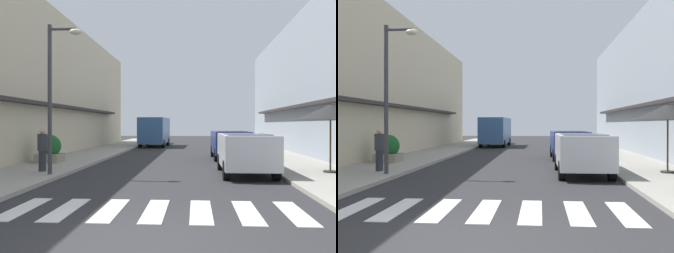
% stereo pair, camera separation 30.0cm
% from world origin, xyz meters
% --- Properties ---
extents(ground_plane, '(79.37, 79.37, 0.00)m').
position_xyz_m(ground_plane, '(0.00, 14.43, 0.00)').
color(ground_plane, '#2B2B2D').
extents(sidewalk_left, '(3.06, 50.51, 0.12)m').
position_xyz_m(sidewalk_left, '(-5.21, 14.43, 0.06)').
color(sidewalk_left, '#9E998E').
rests_on(sidewalk_left, ground_plane).
extents(sidewalk_right, '(3.06, 50.51, 0.12)m').
position_xyz_m(sidewalk_right, '(5.21, 14.43, 0.06)').
color(sidewalk_right, '#9E998E').
rests_on(sidewalk_right, ground_plane).
extents(building_row_left, '(5.50, 34.47, 8.11)m').
position_xyz_m(building_row_left, '(-9.23, 15.23, 4.05)').
color(building_row_left, beige).
rests_on(building_row_left, ground_plane).
extents(crosswalk, '(6.15, 2.20, 0.01)m').
position_xyz_m(crosswalk, '(-0.00, 2.24, 0.01)').
color(crosswalk, silver).
rests_on(crosswalk, ground_plane).
extents(parked_car_near, '(1.82, 4.21, 1.47)m').
position_xyz_m(parked_car_near, '(2.63, 8.11, 0.92)').
color(parked_car_near, silver).
rests_on(parked_car_near, ground_plane).
extents(parked_car_mid, '(1.87, 4.22, 1.47)m').
position_xyz_m(parked_car_mid, '(2.63, 14.32, 0.92)').
color(parked_car_mid, navy).
rests_on(parked_car_mid, ground_plane).
extents(delivery_van, '(2.15, 5.46, 2.37)m').
position_xyz_m(delivery_van, '(-2.48, 25.16, 1.41)').
color(delivery_van, '#33598C').
rests_on(delivery_van, ground_plane).
extents(street_lamp, '(1.19, 0.28, 5.08)m').
position_xyz_m(street_lamp, '(-3.91, 6.93, 3.24)').
color(street_lamp, '#38383D').
rests_on(street_lamp, sidewalk_left).
extents(cafe_umbrella, '(2.37, 2.37, 2.40)m').
position_xyz_m(cafe_umbrella, '(5.58, 8.09, 2.23)').
color(cafe_umbrella, '#262626').
rests_on(cafe_umbrella, sidewalk_right).
extents(planter_midblock, '(1.06, 1.06, 1.23)m').
position_xyz_m(planter_midblock, '(-5.69, 10.96, 0.69)').
color(planter_midblock, gray).
rests_on(planter_midblock, sidewalk_left).
extents(pedestrian_walking_near, '(0.34, 0.34, 1.55)m').
position_xyz_m(pedestrian_walking_near, '(-4.67, 7.66, 0.93)').
color(pedestrian_walking_near, '#282B33').
rests_on(pedestrian_walking_near, sidewalk_left).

